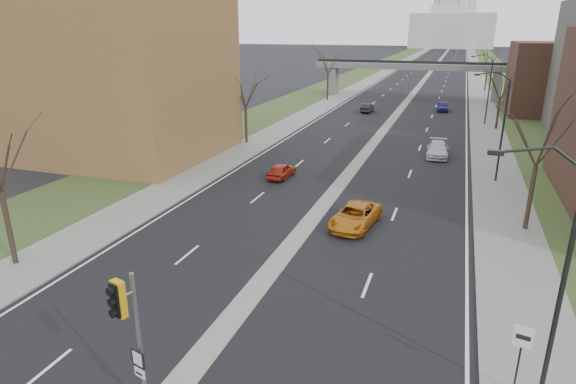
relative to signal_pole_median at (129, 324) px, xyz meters
The scene contains 25 objects.
road_surface 148.94m from the signal_pole_median, 89.90° to the left, with size 20.00×600.00×0.01m, color black.
median_strip 148.94m from the signal_pole_median, 89.90° to the left, with size 1.20×600.00×0.02m, color gray.
sidewalk_right 149.44m from the signal_pole_median, 85.29° to the left, with size 4.00×600.00×0.12m, color gray.
sidewalk_left 149.40m from the signal_pole_median, 94.51° to the left, with size 4.00×600.00×0.12m, color gray.
grass_verge_right 150.06m from the signal_pole_median, 83.01° to the left, with size 8.00×600.00×0.10m, color #2F4821.
grass_verge_left 149.99m from the signal_pole_median, 96.79° to the left, with size 8.00×600.00×0.10m, color #2F4821.
apartment_building 39.40m from the signal_pole_median, 131.69° to the left, with size 25.00×16.00×22.00m, color olive.
commercial_block_far 72.42m from the signal_pole_median, 72.09° to the left, with size 14.00×14.00×10.00m, color #462C20.
pedestrian_bridge 78.91m from the signal_pole_median, 89.81° to the left, with size 34.00×3.00×6.45m.
capitol 319.25m from the signal_pole_median, 89.95° to the left, with size 48.00×42.00×55.75m.
streetlight_near 12.72m from the signal_pole_median, 23.53° to the left, with size 2.61×0.20×8.70m.
streetlight_mid 33.05m from the signal_pole_median, 69.99° to the left, with size 2.61×0.20×8.70m.
streetlight_far 58.10m from the signal_pole_median, 78.82° to the left, with size 2.61×0.20×8.70m.
tree_left_b 39.12m from the signal_pole_median, 109.05° to the left, with size 6.75×6.75×8.81m.
tree_left_c 72.11m from the signal_pole_median, 100.19° to the left, with size 7.65×7.65×9.99m.
tree_right_a 24.93m from the signal_pole_median, 57.60° to the left, with size 7.20×7.20×9.40m.
tree_right_b 55.55m from the signal_pole_median, 76.18° to the left, with size 6.30×6.30×8.22m.
tree_right_c 94.89m from the signal_pole_median, 81.96° to the left, with size 7.65×7.65×9.99m.
signal_pole_median is the anchor object (origin of this frame).
speed_limit_sign 12.40m from the signal_pole_median, 23.63° to the left, with size 0.60×0.15×2.79m.
car_left_near 26.87m from the signal_pole_median, 100.35° to the left, with size 1.46×3.62×1.23m, color #9D2512.
car_left_far 61.56m from the signal_pole_median, 93.82° to the left, with size 1.35×3.88×1.28m, color black.
car_right_near 18.54m from the signal_pole_median, 80.08° to the left, with size 2.27×4.92×1.37m, color #BE6C14.
car_right_mid 38.66m from the signal_pole_median, 79.36° to the left, with size 2.00×4.91×1.43m, color silver.
car_right_far 66.68m from the signal_pole_median, 84.50° to the left, with size 1.68×4.17×1.42m, color navy.
Camera 1 is at (8.22, -8.81, 11.92)m, focal length 30.00 mm.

